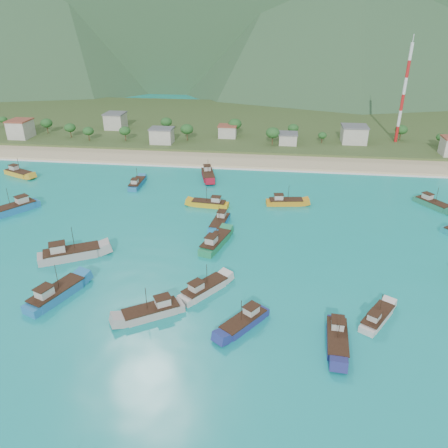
# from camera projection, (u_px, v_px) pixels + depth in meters

# --- Properties ---
(ground) EXTENTS (600.00, 600.00, 0.00)m
(ground) POSITION_uv_depth(u_px,v_px,m) (193.00, 272.00, 93.01)
(ground) COLOR #0B8371
(ground) RESTS_ON ground
(beach) EXTENTS (400.00, 18.00, 1.20)m
(beach) POSITION_uv_depth(u_px,v_px,m) (233.00, 160.00, 163.56)
(beach) COLOR beige
(beach) RESTS_ON ground
(land) EXTENTS (400.00, 110.00, 2.40)m
(land) POSITION_uv_depth(u_px,v_px,m) (246.00, 124.00, 218.04)
(land) COLOR #385123
(land) RESTS_ON ground
(surf_line) EXTENTS (400.00, 2.50, 0.08)m
(surf_line) POSITION_uv_depth(u_px,v_px,m) (230.00, 168.00, 155.08)
(surf_line) COLOR white
(surf_line) RESTS_ON ground
(village) EXTENTS (214.39, 32.89, 7.14)m
(village) POSITION_uv_depth(u_px,v_px,m) (264.00, 134.00, 181.30)
(village) COLOR beige
(village) RESTS_ON ground
(vegetation) EXTENTS (279.56, 25.46, 9.17)m
(vegetation) POSITION_uv_depth(u_px,v_px,m) (243.00, 131.00, 182.83)
(vegetation) COLOR #235623
(vegetation) RESTS_ON ground
(radio_tower) EXTENTS (1.20, 1.20, 38.21)m
(radio_tower) POSITION_uv_depth(u_px,v_px,m) (404.00, 94.00, 173.10)
(radio_tower) COLOR red
(radio_tower) RESTS_ON ground
(boat_1) EXTENTS (6.65, 12.43, 7.04)m
(boat_1) POSITION_uv_depth(u_px,v_px,m) (215.00, 242.00, 103.12)
(boat_1) COLOR #1C804E
(boat_1) RESTS_ON ground
(boat_2) EXTENTS (10.79, 4.07, 6.23)m
(boat_2) POSITION_uv_depth(u_px,v_px,m) (210.00, 204.00, 124.27)
(boat_2) COLOR gold
(boat_2) RESTS_ON ground
(boat_3) EXTENTS (10.53, 12.84, 7.66)m
(boat_3) POSITION_uv_depth(u_px,v_px,m) (15.00, 208.00, 120.79)
(boat_3) COLOR #1A6CA8
(boat_3) RESTS_ON ground
(boat_7) EXTENTS (4.02, 11.17, 6.48)m
(boat_7) POSITION_uv_depth(u_px,v_px,m) (337.00, 339.00, 72.68)
(boat_7) COLOR navy
(boat_7) RESTS_ON ground
(boat_8) EXTENTS (3.15, 10.32, 6.08)m
(boat_8) POSITION_uv_depth(u_px,v_px,m) (137.00, 184.00, 139.01)
(boat_8) COLOR teal
(boat_8) RESTS_ON ground
(boat_9) EXTENTS (9.17, 10.81, 6.52)m
(boat_9) POSITION_uv_depth(u_px,v_px,m) (204.00, 289.00, 85.82)
(boat_9) COLOR beige
(boat_9) RESTS_ON ground
(boat_10) EXTENTS (10.96, 4.61, 6.27)m
(boat_10) POSITION_uv_depth(u_px,v_px,m) (285.00, 202.00, 125.39)
(boat_10) COLOR orange
(boat_10) RESTS_ON ground
(boat_12) EXTENTS (11.37, 8.89, 6.70)m
(boat_12) POSITION_uv_depth(u_px,v_px,m) (152.00, 312.00, 79.26)
(boat_12) COLOR #A79E96
(boat_12) RESTS_ON ground
(boat_13) EXTENTS (11.75, 7.69, 6.72)m
(boat_13) POSITION_uv_depth(u_px,v_px,m) (19.00, 173.00, 147.78)
(boat_13) COLOR gold
(boat_13) RESTS_ON ground
(boat_14) EXTENTS (4.44, 11.04, 6.34)m
(boat_14) POSITION_uv_depth(u_px,v_px,m) (220.00, 223.00, 113.06)
(boat_14) COLOR #1476B6
(boat_14) RESTS_ON ground
(boat_15) EXTENTS (8.14, 13.10, 7.46)m
(boat_15) POSITION_uv_depth(u_px,v_px,m) (56.00, 294.00, 83.97)
(boat_15) COLOR #216CA7
(boat_15) RESTS_ON ground
(boat_17) EXTENTS (8.90, 10.86, 6.48)m
(boat_17) POSITION_uv_depth(u_px,v_px,m) (432.00, 204.00, 124.14)
(boat_17) COLOR #227757
(boat_17) RESTS_ON ground
(boat_21) EXTENTS (8.71, 10.37, 6.23)m
(boat_21) POSITION_uv_depth(u_px,v_px,m) (244.00, 322.00, 76.74)
(boat_21) COLOR navy
(boat_21) RESTS_ON ground
(boat_22) EXTENTS (7.61, 9.70, 5.72)m
(boat_22) POSITION_uv_depth(u_px,v_px,m) (377.00, 318.00, 77.90)
(boat_22) COLOR beige
(boat_22) RESTS_ON ground
(boat_23) EXTENTS (13.81, 9.99, 8.01)m
(boat_23) POSITION_uv_depth(u_px,v_px,m) (71.00, 254.00, 97.87)
(boat_23) COLOR #A79E98
(boat_23) RESTS_ON ground
(boat_25) EXTENTS (6.43, 12.35, 7.00)m
(boat_25) POSITION_uv_depth(u_px,v_px,m) (208.00, 175.00, 145.89)
(boat_25) COLOR maroon
(boat_25) RESTS_ON ground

